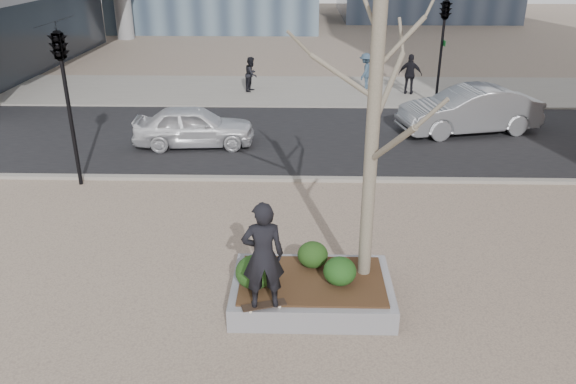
{
  "coord_description": "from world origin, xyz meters",
  "views": [
    {
      "loc": [
        0.77,
        -8.99,
        6.25
      ],
      "look_at": [
        0.5,
        2.0,
        1.4
      ],
      "focal_mm": 35.0,
      "sensor_mm": 36.0,
      "label": 1
    }
  ],
  "objects_px": {
    "skateboarder": "(263,256)",
    "police_car": "(194,126)",
    "planter": "(312,291)",
    "skateboard": "(264,306)"
  },
  "relations": [
    {
      "from": "planter",
      "to": "skateboard",
      "type": "xyz_separation_m",
      "value": [
        -0.85,
        -0.88,
        0.26
      ]
    },
    {
      "from": "skateboard",
      "to": "police_car",
      "type": "bearing_deg",
      "value": 88.92
    },
    {
      "from": "skateboard",
      "to": "skateboarder",
      "type": "distance_m",
      "value": 1.02
    },
    {
      "from": "skateboard",
      "to": "skateboarder",
      "type": "xyz_separation_m",
      "value": [
        -0.0,
        0.0,
        1.02
      ]
    },
    {
      "from": "skateboard",
      "to": "police_car",
      "type": "xyz_separation_m",
      "value": [
        -2.97,
        9.87,
        0.21
      ]
    },
    {
      "from": "skateboarder",
      "to": "police_car",
      "type": "relative_size",
      "value": 0.49
    },
    {
      "from": "planter",
      "to": "skateboarder",
      "type": "xyz_separation_m",
      "value": [
        -0.85,
        -0.88,
        1.28
      ]
    },
    {
      "from": "planter",
      "to": "skateboard",
      "type": "height_order",
      "value": "skateboard"
    },
    {
      "from": "police_car",
      "to": "skateboard",
      "type": "bearing_deg",
      "value": -167.47
    },
    {
      "from": "planter",
      "to": "skateboarder",
      "type": "relative_size",
      "value": 1.53
    }
  ]
}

